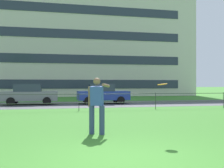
% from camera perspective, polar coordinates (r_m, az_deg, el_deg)
% --- Properties ---
extents(ground_plane, '(300.00, 300.00, 0.00)m').
position_cam_1_polar(ground_plane, '(5.37, 2.12, -16.27)').
color(ground_plane, '#387528').
extents(street_strip, '(80.00, 6.40, 0.01)m').
position_cam_1_polar(street_strip, '(20.01, -8.33, -4.41)').
color(street_strip, '#4C4C51').
rests_on(street_strip, ground).
extents(park_fence, '(36.95, 0.04, 1.00)m').
position_cam_1_polar(park_fence, '(15.11, -7.17, -3.25)').
color(park_fence, '#333833').
rests_on(park_fence, ground).
extents(person_thrower, '(0.74, 0.69, 1.70)m').
position_cam_1_polar(person_thrower, '(7.97, -3.28, -4.26)').
color(person_thrower, navy).
rests_on(person_thrower, ground).
extents(frisbee, '(0.31, 0.31, 0.06)m').
position_cam_1_polar(frisbee, '(7.39, 10.84, -0.06)').
color(frisbee, orange).
extents(car_grey_center, '(4.01, 1.83, 1.54)m').
position_cam_1_polar(car_grey_center, '(20.59, -17.38, -2.12)').
color(car_grey_center, slate).
rests_on(car_grey_center, ground).
extents(car_blue_right, '(4.03, 1.86, 1.54)m').
position_cam_1_polar(car_blue_right, '(20.66, -2.05, -2.12)').
color(car_blue_right, '#233899').
rests_on(car_blue_right, ground).
extents(apartment_building_background, '(34.23, 15.07, 15.97)m').
position_cam_1_polar(apartment_building_background, '(40.87, -9.43, 9.00)').
color(apartment_building_background, beige).
rests_on(apartment_building_background, ground).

